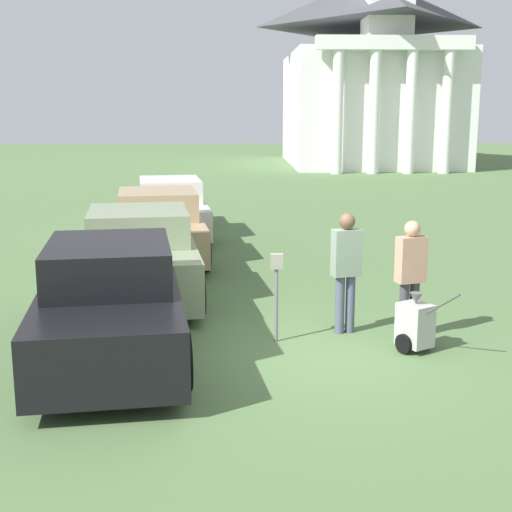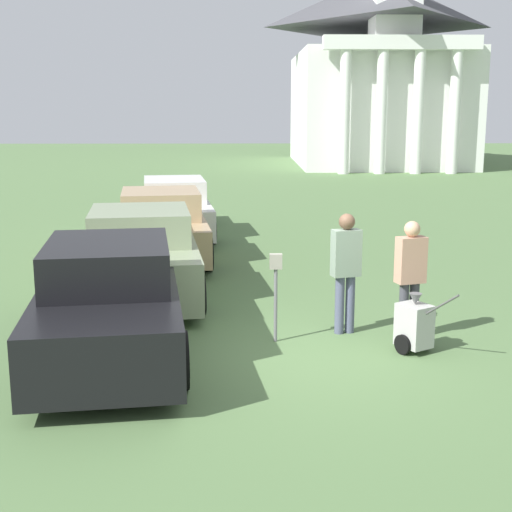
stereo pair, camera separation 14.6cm
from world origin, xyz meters
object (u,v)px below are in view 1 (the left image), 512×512
Objects in this scene: parking_meter at (277,281)px; person_supervisor at (411,272)px; parked_car_tan at (158,227)px; church at (371,58)px; parked_car_white at (170,209)px; equipment_cart at (415,325)px; parked_car_black at (111,301)px; person_worker at (346,265)px; parked_car_sage at (139,256)px.

person_supervisor is at bearing 2.52° from parking_meter.
church is at bearing 62.61° from parked_car_tan.
parked_car_tan is 3.20m from parked_car_white.
equipment_cart is (4.23, -6.40, -0.34)m from parked_car_tan.
parked_car_black is 35.63m from church.
parking_meter is at bearing 2.04° from parked_car_black.
parked_car_white is at bearing 82.38° from parked_car_black.
equipment_cart is (1.91, -0.49, -0.53)m from parking_meter.
parking_meter is 1.97m from person_supervisor.
person_worker is 1.39m from equipment_cart.
person_supervisor reaches higher than parking_meter.
equipment_cart is (-0.05, -0.58, -0.62)m from person_supervisor.
parked_car_sage is at bearing -48.62° from person_worker.
person_worker reaches higher than equipment_cart.
parking_meter is 0.05× the size of church.
person_worker reaches higher than parking_meter.
parked_car_black is 2.36m from parking_meter.
person_supervisor is at bearing -1.21° from parked_car_black.
parked_car_white is 9.36m from person_worker.
parked_car_white is 26.80m from church.
parked_car_sage reaches higher than parked_car_white.
parked_car_white is 0.21× the size of church.
person_supervisor is (1.96, 0.09, 0.09)m from parking_meter.
parked_car_sage is 0.99× the size of parked_car_tan.
parked_car_sage reaches higher than parked_car_black.
parked_car_white is 3.02× the size of person_supervisor.
equipment_cart is at bearing -44.32° from parked_car_sage.
parked_car_white is 5.35× the size of equipment_cart.
person_supervisor is (0.90, -0.30, -0.04)m from person_worker.
person_supervisor is at bearing 53.33° from equipment_cart.
person_worker reaches higher than parked_car_tan.
parked_car_white is (0.00, 9.50, -0.04)m from parked_car_black.
equipment_cart is (4.23, -9.60, -0.31)m from parked_car_white.
parked_car_tan is at bearing -97.62° from parked_car_white.
parking_meter is (2.32, -2.66, 0.18)m from parked_car_sage.
person_worker is (3.38, -2.27, 0.32)m from parked_car_sage.
parked_car_sage is (-0.00, 3.06, 0.00)m from parked_car_black.
parked_car_black reaches higher than parked_car_white.
parked_car_sage is at bearing -97.63° from parked_car_tan.
parked_car_tan reaches higher than parked_car_white.
parked_car_tan is at bearing 111.39° from parking_meter.
equipment_cart is at bearing -64.18° from parked_car_tan.
parked_car_sage is 0.91× the size of parked_car_white.
parked_car_sage is 6.45m from parked_car_white.
parked_car_black is at bearing -97.60° from parked_car_sage.
person_worker is at bearing 19.97° from parking_meter.
church is at bearing 64.56° from parked_car_sage.
parked_car_white is at bearing 82.38° from parked_car_sage.
parked_car_white is at bearing -81.56° from person_supervisor.
person_worker reaches higher than parked_car_black.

